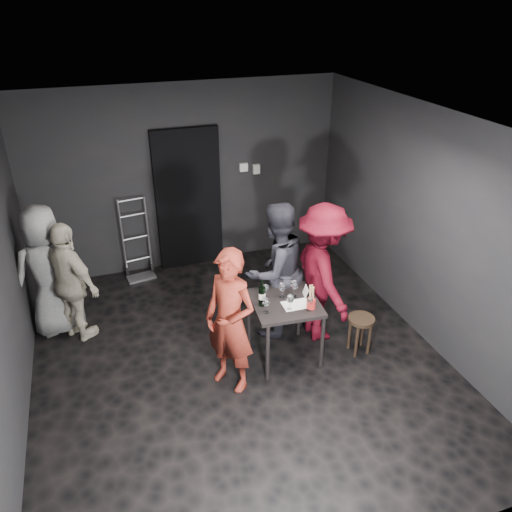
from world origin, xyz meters
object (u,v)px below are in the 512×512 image
object	(u,v)px
server_red	(230,317)
man_maroon	(323,265)
woman_black	(276,263)
wine_bottle	(262,296)
bystander_cream	(71,283)
breadstick_cup	(311,297)
stool	(361,326)
tasting_table	(285,309)
hand_truck	(139,262)
bystander_grey	(48,265)

from	to	relation	value
server_red	man_maroon	xyz separation A→B (m)	(1.26, 0.49, 0.12)
woman_black	wine_bottle	distance (m)	0.61
woman_black	bystander_cream	xyz separation A→B (m)	(-2.29, 0.65, -0.20)
bystander_cream	breadstick_cup	distance (m)	2.79
stool	server_red	xyz separation A→B (m)	(-1.56, -0.03, 0.49)
stool	bystander_cream	bearing A→B (deg)	156.05
tasting_table	man_maroon	bearing A→B (deg)	24.35
hand_truck	stool	distance (m)	3.41
stool	bystander_grey	bearing A→B (deg)	154.02
woman_black	bystander_cream	distance (m)	2.39
woman_black	bystander_grey	size ratio (longest dim) A/B	1.06
hand_truck	tasting_table	xyz separation A→B (m)	(1.33, -2.40, 0.43)
hand_truck	tasting_table	world-z (taller)	hand_truck
hand_truck	man_maroon	xyz separation A→B (m)	(1.90, -2.15, 0.75)
hand_truck	bystander_cream	xyz separation A→B (m)	(-0.88, -1.24, 0.54)
bystander_cream	server_red	bearing A→B (deg)	-171.06
stool	breadstick_cup	bearing A→B (deg)	-179.97
hand_truck	wine_bottle	bearing A→B (deg)	-74.27
tasting_table	server_red	world-z (taller)	server_red
stool	server_red	distance (m)	1.63
woman_black	man_maroon	size ratio (longest dim) A/B	0.98
server_red	man_maroon	world-z (taller)	man_maroon
tasting_table	breadstick_cup	size ratio (longest dim) A/B	2.49
woman_black	breadstick_cup	world-z (taller)	woman_black
bystander_grey	hand_truck	bearing A→B (deg)	-157.56
tasting_table	woman_black	world-z (taller)	woman_black
bystander_grey	breadstick_cup	bearing A→B (deg)	129.31
hand_truck	bystander_cream	distance (m)	1.62
server_red	wine_bottle	bearing A→B (deg)	83.08
stool	server_red	size ratio (longest dim) A/B	0.28
bystander_cream	breadstick_cup	size ratio (longest dim) A/B	5.03
tasting_table	breadstick_cup	bearing A→B (deg)	-44.45
hand_truck	man_maroon	distance (m)	2.96
stool	man_maroon	world-z (taller)	man_maroon
woman_black	bystander_cream	world-z (taller)	woman_black
bystander_cream	woman_black	bearing A→B (deg)	-144.36
wine_bottle	breadstick_cup	world-z (taller)	wine_bottle
man_maroon	breadstick_cup	distance (m)	0.59
hand_truck	server_red	world-z (taller)	server_red
server_red	wine_bottle	world-z (taller)	server_red
bystander_cream	bystander_grey	xyz separation A→B (m)	(-0.23, 0.25, 0.15)
man_maroon	bystander_cream	xyz separation A→B (m)	(-2.78, 0.90, -0.21)
man_maroon	breadstick_cup	xyz separation A→B (m)	(-0.35, -0.46, -0.09)
hand_truck	bystander_cream	bearing A→B (deg)	-133.71
stool	bystander_grey	size ratio (longest dim) A/B	0.26
wine_bottle	stool	bearing A→B (deg)	-11.13
woman_black	man_maroon	xyz separation A→B (m)	(0.49, -0.25, 0.02)
hand_truck	stool	xyz separation A→B (m)	(2.19, -2.61, 0.14)
woman_black	bystander_cream	size ratio (longest dim) A/B	1.26
server_red	bystander_grey	size ratio (longest dim) A/B	0.94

